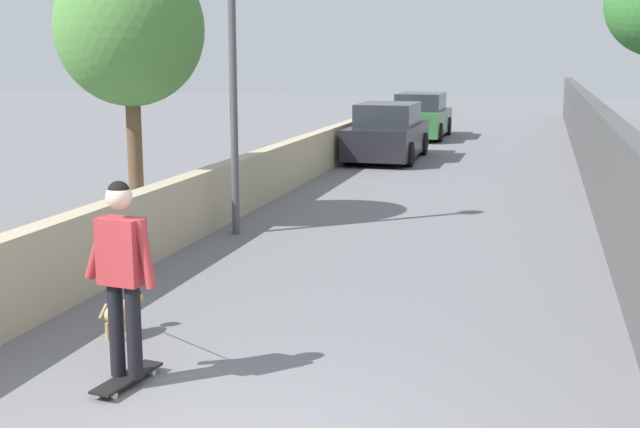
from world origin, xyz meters
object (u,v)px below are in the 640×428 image
at_px(person_skateboarder, 122,264).
at_px(dog, 122,310).
at_px(car_near, 388,134).
at_px(lamp_post, 232,36).
at_px(car_far, 421,117).
at_px(tree_left_near, 130,30).
at_px(skateboard, 127,378).

bearing_deg(person_skateboarder, dog, 29.62).
bearing_deg(car_near, dog, -179.89).
distance_m(lamp_post, dog, 5.70).
height_order(person_skateboarder, car_near, person_skateboarder).
relative_size(person_skateboarder, car_near, 0.41).
distance_m(person_skateboarder, car_far, 22.50).
bearing_deg(person_skateboarder, car_far, 1.75).
height_order(tree_left_near, dog, tree_left_near).
bearing_deg(dog, tree_left_near, 25.69).
bearing_deg(skateboard, tree_left_near, 26.45).
bearing_deg(car_far, skateboard, -178.25).
bearing_deg(car_near, tree_left_near, 166.74).
relative_size(skateboard, dog, 0.56).
xyz_separation_m(tree_left_near, car_far, (16.36, -2.36, -2.49)).
xyz_separation_m(dog, car_far, (21.33, 0.03, 0.44)).
relative_size(person_skateboarder, dog, 1.16).
bearing_deg(tree_left_near, lamp_post, -92.31).
bearing_deg(person_skateboarder, lamp_post, 11.99).
distance_m(car_near, car_far, 6.33).
height_order(tree_left_near, person_skateboarder, tree_left_near).
relative_size(dog, car_near, 0.35).
xyz_separation_m(tree_left_near, car_near, (10.03, -2.36, -2.49)).
distance_m(dog, car_far, 21.33).
xyz_separation_m(lamp_post, car_near, (10.10, -0.60, -2.39)).
height_order(skateboard, car_far, car_far).
xyz_separation_m(person_skateboarder, car_near, (16.16, 0.69, -0.37)).
bearing_deg(skateboard, dog, 29.62).
bearing_deg(tree_left_near, skateboard, -153.55).
bearing_deg(lamp_post, car_near, -3.40).
height_order(tree_left_near, lamp_post, lamp_post).
relative_size(lamp_post, dog, 3.09).
bearing_deg(car_near, person_skateboarder, -177.57).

